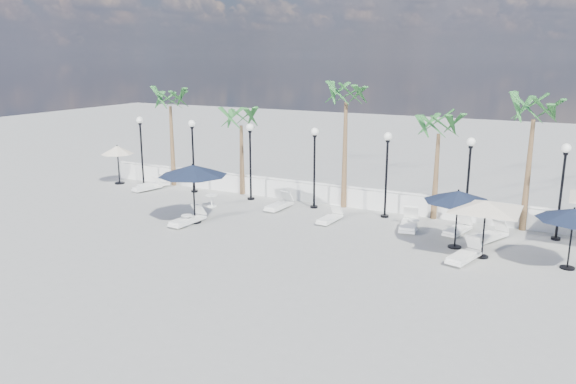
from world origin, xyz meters
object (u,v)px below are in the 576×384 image
at_px(parasol_navy_mid, 458,197).
at_px(lounger_0, 154,184).
at_px(lounger_2, 147,187).
at_px(lounger_4, 279,205).
at_px(lounger_7, 465,255).
at_px(lounger_8, 458,229).
at_px(lounger_1, 188,219).
at_px(parasol_cream_small, 117,151).
at_px(lounger_6, 490,235).
at_px(lounger_5, 409,223).
at_px(lounger_3, 330,218).
at_px(parasol_navy_right, 574,215).
at_px(parasol_cream_sq_a, 486,201).
at_px(parasol_navy_left, 193,171).

bearing_deg(parasol_navy_mid, lounger_0, 171.53).
distance_m(lounger_2, lounger_4, 8.09).
relative_size(lounger_7, lounger_8, 1.06).
bearing_deg(lounger_1, parasol_navy_mid, 15.64).
distance_m(parasol_navy_mid, parasol_cream_small, 19.28).
height_order(lounger_0, lounger_8, lounger_0).
relative_size(lounger_6, lounger_7, 0.97).
relative_size(lounger_4, lounger_5, 0.88).
xyz_separation_m(lounger_3, parasol_navy_right, (9.37, -1.34, 1.71)).
xyz_separation_m(lounger_4, parasol_cream_small, (-10.66, 0.70, 1.67)).
relative_size(lounger_5, lounger_7, 1.07).
distance_m(lounger_6, parasol_cream_small, 20.29).
bearing_deg(lounger_6, lounger_8, -167.80).
bearing_deg(lounger_4, lounger_3, -12.00).
bearing_deg(lounger_0, lounger_5, 17.98).
height_order(lounger_8, parasol_navy_mid, parasol_navy_mid).
xyz_separation_m(parasol_navy_mid, parasol_cream_small, (-19.12, 2.46, -0.10)).
distance_m(lounger_8, parasol_navy_right, 4.93).
xyz_separation_m(lounger_2, lounger_5, (14.38, -0.37, 0.04)).
bearing_deg(parasol_navy_right, lounger_7, -165.01).
bearing_deg(parasol_cream_sq_a, lounger_8, 118.77).
xyz_separation_m(lounger_4, lounger_6, (9.54, -0.29, 0.00)).
bearing_deg(lounger_7, lounger_3, 175.07).
bearing_deg(lounger_7, lounger_2, -175.39).
distance_m(lounger_2, lounger_3, 11.09).
xyz_separation_m(lounger_2, parasol_navy_mid, (16.56, -1.84, 1.78)).
height_order(lounger_2, lounger_8, lounger_8).
height_order(lounger_7, parasol_cream_small, parasol_cream_small).
bearing_deg(parasol_navy_mid, parasol_cream_small, 172.66).
distance_m(lounger_2, parasol_navy_mid, 16.75).
distance_m(lounger_3, parasol_navy_left, 6.26).
relative_size(lounger_4, parasol_navy_mid, 0.73).
relative_size(parasol_navy_mid, parasol_navy_right, 1.04).
bearing_deg(lounger_2, parasol_navy_right, 7.14).
bearing_deg(lounger_3, parasol_cream_small, 177.81).
bearing_deg(lounger_4, parasol_navy_mid, -7.56).
distance_m(lounger_1, lounger_8, 11.31).
height_order(parasol_navy_left, parasol_cream_sq_a, parasol_navy_left).
xyz_separation_m(lounger_1, lounger_8, (10.60, 3.93, -0.02)).
relative_size(parasol_navy_right, parasol_cream_small, 1.09).
relative_size(lounger_4, lounger_6, 0.97).
bearing_deg(parasol_cream_small, lounger_0, 0.42).
height_order(parasol_navy_right, parasol_cream_small, parasol_cream_small).
bearing_deg(parasol_navy_right, lounger_4, 169.86).
bearing_deg(parasol_navy_left, parasol_navy_right, 5.33).
bearing_deg(parasol_cream_small, lounger_4, -3.78).
relative_size(parasol_navy_left, parasol_navy_right, 1.22).
bearing_deg(lounger_3, parasol_navy_right, -3.81).
bearing_deg(lounger_6, lounger_4, -157.64).
bearing_deg(parasol_cream_sq_a, lounger_6, 90.27).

